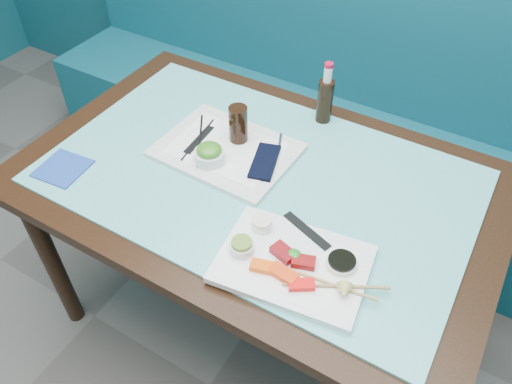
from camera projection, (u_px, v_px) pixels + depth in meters
The scene contains 34 objects.
booth_bench at pixel (352, 129), 2.25m from camera, with size 3.00×0.56×1.17m.
dining_table at pixel (258, 197), 1.53m from camera, with size 1.40×0.90×0.75m.
glass_top at pixel (258, 176), 1.46m from camera, with size 1.22×0.76×0.01m, color #5EBCBC.
sashimi_plate at pixel (293, 264), 1.22m from camera, with size 0.36×0.26×0.02m, color white.
salmon_left at pixel (264, 267), 1.19m from camera, with size 0.07×0.03×0.02m, color #FF540A.
salmon_mid at pixel (284, 274), 1.18m from camera, with size 0.07×0.03×0.02m, color #FF390A.
salmon_right at pixel (301, 285), 1.16m from camera, with size 0.06×0.03×0.01m, color #FF0D0A.
tuna_left at pixel (283, 253), 1.22m from camera, with size 0.06×0.04×0.02m, color maroon.
tuna_right at pixel (303, 262), 1.20m from camera, with size 0.06×0.04×0.02m, color maroon.
seaweed_garnish at pixel (293, 255), 1.21m from camera, with size 0.04×0.04×0.02m, color #1E7F1D.
ramekin_wasabi at pixel (242, 247), 1.23m from camera, with size 0.06×0.06×0.03m, color white.
wasabi_fill at pixel (242, 243), 1.22m from camera, with size 0.05×0.05×0.01m, color olive.
ramekin_ginger at pixel (262, 225), 1.28m from camera, with size 0.05×0.05×0.02m, color white.
ginger_fill at pixel (262, 221), 1.27m from camera, with size 0.05×0.05×0.01m, color beige.
soy_dish at pixel (342, 263), 1.20m from camera, with size 0.08×0.08×0.02m, color white.
soy_fill at pixel (342, 260), 1.19m from camera, with size 0.07×0.07×0.01m, color black.
lemon_wedge at pixel (344, 291), 1.13m from camera, with size 0.04×0.04×0.03m, color #E0D16A.
chopstick_sleeve at pixel (307, 230), 1.28m from camera, with size 0.15×0.02×0.00m, color black.
wooden_chopstick_a at pixel (332, 284), 1.16m from camera, with size 0.01×0.01×0.22m, color tan.
wooden_chopstick_b at pixel (336, 286), 1.16m from camera, with size 0.01×0.01×0.25m, color #A37F4C.
serving_tray at pixel (227, 150), 1.53m from camera, with size 0.41×0.30×0.02m, color silver.
paper_placemat at pixel (226, 148), 1.52m from camera, with size 0.32×0.23×0.00m, color white.
seaweed_bowl at pixel (210, 156), 1.47m from camera, with size 0.09×0.09×0.04m, color silver.
seaweed_salad at pixel (209, 150), 1.45m from camera, with size 0.07×0.07×0.04m, color #357B1C.
cola_glass at pixel (238, 124), 1.51m from camera, with size 0.06×0.06×0.12m, color black.
navy_pouch at pixel (265, 162), 1.47m from camera, with size 0.07×0.16×0.01m, color black.
fork at pixel (280, 142), 1.54m from camera, with size 0.01×0.01×0.08m, color silver.
black_chopstick_a at pixel (198, 139), 1.55m from camera, with size 0.01×0.01×0.22m, color black.
black_chopstick_b at pixel (200, 140), 1.55m from camera, with size 0.01×0.01×0.25m, color black.
tray_sleeve at pixel (199, 140), 1.55m from camera, with size 0.02×0.15×0.00m, color black.
cola_bottle_body at pixel (325, 101), 1.60m from camera, with size 0.05×0.05×0.15m, color black.
cola_bottle_neck at pixel (328, 74), 1.53m from camera, with size 0.03×0.03×0.05m, color silver.
cola_bottle_cap at pixel (329, 65), 1.51m from camera, with size 0.03×0.03×0.01m, color #BA0B29.
blue_napkin at pixel (63, 168), 1.48m from camera, with size 0.13×0.13×0.01m, color #1C409B.
Camera 1 is at (0.54, 0.52, 1.75)m, focal length 35.00 mm.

